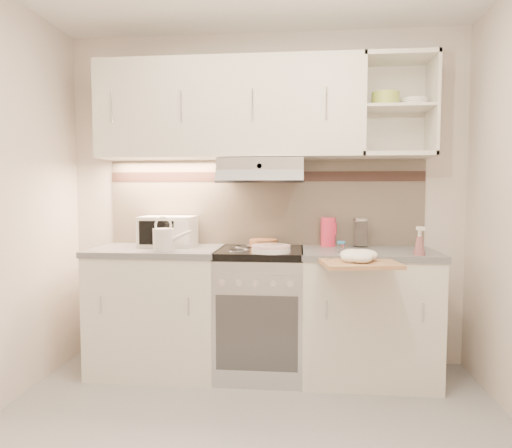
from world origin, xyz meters
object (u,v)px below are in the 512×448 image
object	(u,v)px
electric_range	(260,311)
pink_pitcher	(328,232)
watering_can	(165,239)
glass_jar	(361,232)
microwave	(168,231)
plate_stack	(271,249)
spray_bottle	(419,243)
cutting_board	(358,263)

from	to	relation	value
electric_range	pink_pitcher	distance (m)	0.77
electric_range	watering_can	distance (m)	0.85
electric_range	glass_jar	size ratio (longest dim) A/B	4.28
microwave	plate_stack	xyz separation A→B (m)	(0.79, -0.30, -0.09)
electric_range	microwave	distance (m)	0.91
pink_pitcher	electric_range	bearing A→B (deg)	-136.36
spray_bottle	plate_stack	bearing A→B (deg)	161.71
electric_range	watering_can	xyz separation A→B (m)	(-0.64, -0.17, 0.53)
glass_jar	pink_pitcher	bearing A→B (deg)	-179.94
electric_range	spray_bottle	bearing A→B (deg)	-11.96
watering_can	pink_pitcher	distance (m)	1.19
microwave	cutting_board	world-z (taller)	microwave
watering_can	cutting_board	bearing A→B (deg)	-7.80
electric_range	glass_jar	bearing A→B (deg)	15.40
electric_range	glass_jar	distance (m)	0.94
microwave	plate_stack	bearing A→B (deg)	-20.34
electric_range	microwave	world-z (taller)	microwave
watering_can	microwave	bearing A→B (deg)	104.52
plate_stack	cutting_board	bearing A→B (deg)	-22.31
microwave	pink_pitcher	xyz separation A→B (m)	(1.19, 0.08, -0.00)
plate_stack	spray_bottle	world-z (taller)	spray_bottle
microwave	spray_bottle	xyz separation A→B (m)	(1.74, -0.34, -0.03)
pink_pitcher	cutting_board	size ratio (longest dim) A/B	0.49
watering_can	plate_stack	bearing A→B (deg)	1.75
glass_jar	cutting_board	distance (m)	0.63
glass_jar	spray_bottle	size ratio (longest dim) A/B	1.08
watering_can	spray_bottle	world-z (taller)	watering_can
glass_jar	spray_bottle	xyz separation A→B (m)	(0.31, -0.42, -0.03)
plate_stack	glass_jar	xyz separation A→B (m)	(0.64, 0.38, 0.08)
pink_pitcher	cutting_board	bearing A→B (deg)	-55.02
pink_pitcher	glass_jar	world-z (taller)	pink_pitcher
plate_stack	pink_pitcher	world-z (taller)	pink_pitcher
electric_range	cutting_board	xyz separation A→B (m)	(0.63, -0.40, 0.42)
electric_range	watering_can	world-z (taller)	watering_can
watering_can	cutting_board	distance (m)	1.31
pink_pitcher	spray_bottle	distance (m)	0.69
glass_jar	electric_range	bearing A→B (deg)	-164.60
electric_range	microwave	xyz separation A→B (m)	(-0.70, 0.12, 0.56)
pink_pitcher	cutting_board	world-z (taller)	pink_pitcher
plate_stack	glass_jar	world-z (taller)	glass_jar
microwave	cutting_board	bearing A→B (deg)	-21.07
plate_stack	watering_can	bearing A→B (deg)	179.06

